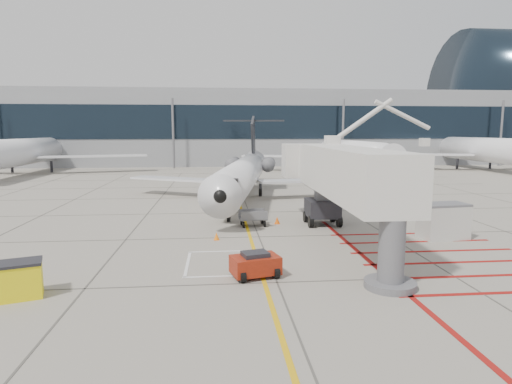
{
  "coord_description": "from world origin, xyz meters",
  "views": [
    {
      "loc": [
        -2.5,
        -21.41,
        6.44
      ],
      "look_at": [
        0.0,
        6.0,
        2.5
      ],
      "focal_mm": 30.0,
      "sensor_mm": 36.0,
      "label": 1
    }
  ],
  "objects": [
    {
      "name": "bg_aircraft_d",
      "position": [
        41.29,
        46.0,
        5.94
      ],
      "size": [
        35.65,
        39.62,
        11.88
      ],
      "primitive_type": null,
      "color": "silver",
      "rests_on": "ground_plane"
    },
    {
      "name": "jet_bridge",
      "position": [
        4.65,
        1.3,
        3.69
      ],
      "size": [
        8.94,
        18.54,
        7.38
      ],
      "primitive_type": null,
      "rotation": [
        0.0,
        0.0,
        -0.01
      ],
      "color": "silver",
      "rests_on": "ground_plane"
    },
    {
      "name": "cone_nose",
      "position": [
        -2.59,
        3.52,
        0.23
      ],
      "size": [
        0.33,
        0.33,
        0.45
      ],
      "primitive_type": "cone",
      "color": "orange",
      "rests_on": "ground_plane"
    },
    {
      "name": "baggage_cart",
      "position": [
        -0.12,
        7.06,
        0.58
      ],
      "size": [
        1.95,
        1.35,
        1.16
      ],
      "primitive_type": null,
      "rotation": [
        0.0,
        0.0,
        0.11
      ],
      "color": "#5B5C60",
      "rests_on": "ground_plane"
    },
    {
      "name": "terminal_building",
      "position": [
        10.0,
        70.0,
        7.0
      ],
      "size": [
        180.0,
        28.0,
        14.0
      ],
      "primitive_type": "cube",
      "color": "gray",
      "rests_on": "ground_plane"
    },
    {
      "name": "bg_aircraft_c",
      "position": [
        18.16,
        46.0,
        5.56
      ],
      "size": [
        33.35,
        37.05,
        11.12
      ],
      "primitive_type": null,
      "color": "silver",
      "rests_on": "ground_plane"
    },
    {
      "name": "ground_power_unit",
      "position": [
        11.02,
        2.64,
        1.07
      ],
      "size": [
        2.87,
        1.88,
        2.14
      ],
      "primitive_type": null,
      "rotation": [
        0.0,
        0.0,
        0.12
      ],
      "color": "beige",
      "rests_on": "ground_plane"
    },
    {
      "name": "cone_side",
      "position": [
        1.63,
        7.6,
        0.26
      ],
      "size": [
        0.37,
        0.37,
        0.51
      ],
      "primitive_type": "cone",
      "color": "#EE5A0C",
      "rests_on": "ground_plane"
    },
    {
      "name": "bg_aircraft_b",
      "position": [
        -31.31,
        46.0,
        5.91
      ],
      "size": [
        35.45,
        39.39,
        11.82
      ],
      "primitive_type": null,
      "color": "silver",
      "rests_on": "ground_plane"
    },
    {
      "name": "terminal_glass_band",
      "position": [
        10.0,
        55.95,
        8.0
      ],
      "size": [
        180.0,
        0.1,
        6.0
      ],
      "primitive_type": "cube",
      "color": "black",
      "rests_on": "ground_plane"
    },
    {
      "name": "regional_jet",
      "position": [
        -0.55,
        15.6,
        4.0
      ],
      "size": [
        28.87,
        34.06,
        7.99
      ],
      "primitive_type": null,
      "rotation": [
        0.0,
        0.0,
        -0.17
      ],
      "color": "silver",
      "rests_on": "ground_plane"
    },
    {
      "name": "pushback_tug",
      "position": [
        -0.87,
        -3.19,
        0.6
      ],
      "size": [
        2.34,
        1.79,
        1.21
      ],
      "primitive_type": null,
      "rotation": [
        0.0,
        0.0,
        0.26
      ],
      "color": "maroon",
      "rests_on": "ground_plane"
    },
    {
      "name": "spill_bin",
      "position": [
        -10.24,
        -4.74,
        0.73
      ],
      "size": [
        1.96,
        1.61,
        1.46
      ],
      "primitive_type": null,
      "rotation": [
        0.0,
        0.0,
        0.33
      ],
      "color": "yellow",
      "rests_on": "ground_plane"
    },
    {
      "name": "ground_plane",
      "position": [
        0.0,
        0.0,
        0.0
      ],
      "size": [
        260.0,
        260.0,
        0.0
      ],
      "primitive_type": "plane",
      "color": "gray",
      "rests_on": "ground"
    }
  ]
}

